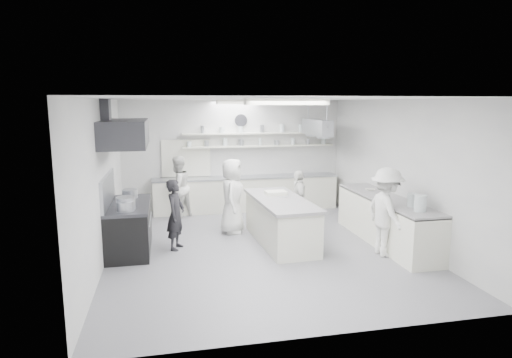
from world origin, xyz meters
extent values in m
cube|color=#97969E|center=(0.00, 0.00, -0.01)|extent=(6.00, 7.00, 0.02)
cube|color=white|center=(0.00, 0.00, 3.01)|extent=(6.00, 7.00, 0.02)
cube|color=silver|center=(0.00, 3.50, 1.50)|extent=(6.00, 0.04, 3.00)
cube|color=silver|center=(0.00, -3.50, 1.50)|extent=(6.00, 0.04, 3.00)
cube|color=silver|center=(-3.00, 0.00, 1.50)|extent=(0.04, 7.00, 3.00)
cube|color=silver|center=(3.00, 0.00, 1.50)|extent=(0.04, 7.00, 3.00)
cube|color=black|center=(-2.60, 0.40, 0.45)|extent=(0.80, 1.80, 0.90)
cube|color=#333439|center=(-2.60, 0.40, 2.35)|extent=(0.85, 2.00, 0.50)
cube|color=silver|center=(0.30, 3.20, 0.46)|extent=(5.00, 0.60, 0.92)
cube|color=silver|center=(0.70, 3.37, 1.75)|extent=(4.20, 0.26, 0.04)
cube|color=silver|center=(0.70, 3.37, 2.10)|extent=(4.20, 0.26, 0.04)
cube|color=black|center=(-1.30, 3.48, 1.45)|extent=(1.30, 0.04, 1.00)
cylinder|color=silver|center=(0.20, 3.46, 2.45)|extent=(0.32, 0.05, 0.32)
cube|color=silver|center=(2.65, -0.20, 0.47)|extent=(0.74, 3.30, 0.94)
cube|color=#A8ACB4|center=(2.00, 2.40, 2.30)|extent=(0.30, 1.60, 0.40)
cube|color=silver|center=(0.00, -1.80, 2.94)|extent=(1.30, 0.25, 0.10)
cube|color=silver|center=(0.00, 1.80, 2.94)|extent=(1.30, 0.25, 0.10)
cube|color=silver|center=(0.48, 0.27, 0.45)|extent=(1.04, 2.48, 0.90)
cylinder|color=#A8ACB4|center=(-2.60, -0.08, 1.05)|extent=(0.35, 0.35, 0.29)
imported|color=black|center=(-1.69, 0.31, 0.71)|extent=(0.51, 0.61, 1.43)
imported|color=white|center=(-1.56, 2.82, 0.80)|extent=(0.98, 0.96, 1.59)
imported|color=white|center=(-0.40, 1.20, 0.85)|extent=(0.73, 0.94, 1.69)
imported|color=white|center=(1.10, 0.99, 0.71)|extent=(0.44, 0.87, 1.42)
imported|color=white|center=(2.26, -0.90, 0.86)|extent=(0.68, 1.13, 1.72)
imported|color=#A8ACB4|center=(0.60, 0.48, 0.93)|extent=(0.28, 0.28, 0.06)
imported|color=silver|center=(0.35, 0.63, 0.93)|extent=(0.18, 0.18, 0.06)
imported|color=silver|center=(2.68, 0.63, 0.97)|extent=(0.28, 0.28, 0.05)
camera|label=1|loc=(-1.85, -8.34, 2.92)|focal=30.64mm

